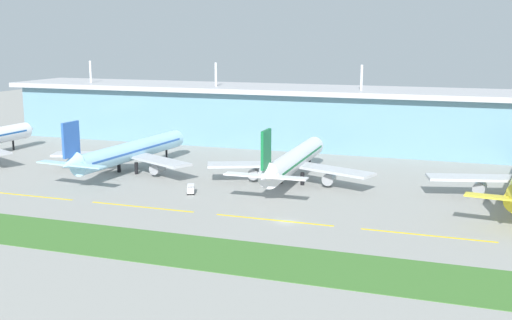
% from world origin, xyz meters
% --- Properties ---
extents(ground_plane, '(600.00, 600.00, 0.00)m').
position_xyz_m(ground_plane, '(0.00, 0.00, 0.00)').
color(ground_plane, gray).
extents(terminal_building, '(288.00, 34.00, 31.26)m').
position_xyz_m(terminal_building, '(-0.00, 98.72, 11.33)').
color(terminal_building, '#6693A8').
rests_on(terminal_building, ground).
extents(airliner_near_middle, '(48.65, 62.32, 18.90)m').
position_xyz_m(airliner_near_middle, '(-60.30, 34.95, 6.45)').
color(airliner_near_middle, '#9ED1EA').
rests_on(airliner_near_middle, ground).
extents(airliner_center, '(48.79, 60.08, 18.90)m').
position_xyz_m(airliner_center, '(-9.07, 37.42, 6.44)').
color(airliner_center, silver).
rests_on(airliner_center, ground).
extents(taxiway_stripe_west, '(28.00, 0.70, 0.04)m').
position_xyz_m(taxiway_stripe_west, '(-71.00, 0.52, 0.02)').
color(taxiway_stripe_west, yellow).
rests_on(taxiway_stripe_west, ground).
extents(taxiway_stripe_mid_west, '(28.00, 0.70, 0.04)m').
position_xyz_m(taxiway_stripe_mid_west, '(-37.00, 0.52, 0.02)').
color(taxiway_stripe_mid_west, yellow).
rests_on(taxiway_stripe_mid_west, ground).
extents(taxiway_stripe_centre, '(28.00, 0.70, 0.04)m').
position_xyz_m(taxiway_stripe_centre, '(-3.00, 0.52, 0.02)').
color(taxiway_stripe_centre, yellow).
rests_on(taxiway_stripe_centre, ground).
extents(taxiway_stripe_mid_east, '(28.00, 0.70, 0.04)m').
position_xyz_m(taxiway_stripe_mid_east, '(31.00, 0.52, 0.02)').
color(taxiway_stripe_mid_east, yellow).
rests_on(taxiway_stripe_mid_east, ground).
extents(grass_verge, '(300.00, 18.00, 0.10)m').
position_xyz_m(grass_verge, '(0.00, -24.90, 0.05)').
color(grass_verge, '#3D702D').
rests_on(grass_verge, ground).
extents(baggage_cart, '(3.15, 4.02, 2.48)m').
position_xyz_m(baggage_cart, '(-31.22, 16.52, 1.26)').
color(baggage_cart, silver).
rests_on(baggage_cart, ground).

